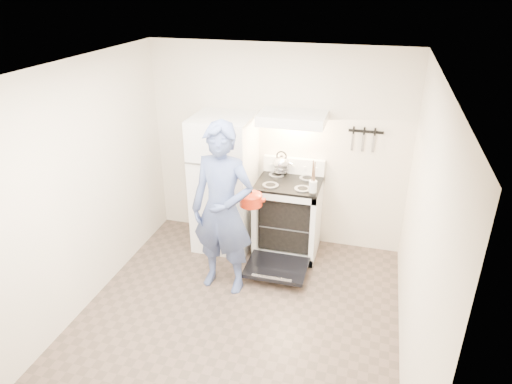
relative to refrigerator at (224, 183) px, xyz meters
The scene contains 15 objects.
floor 1.78m from the refrigerator, 68.20° to the right, with size 3.60×3.60×0.00m, color brown.
back_wall 0.79m from the refrigerator, 31.11° to the left, with size 3.20×0.02×2.50m, color beige.
refrigerator is the anchor object (origin of this frame).
stove_body 0.90m from the refrigerator, ahead, with size 0.76×0.65×0.92m, color white.
cooktop 0.81m from the refrigerator, ahead, with size 0.76×0.65×0.03m, color black.
backsplash 0.89m from the refrigerator, 20.94° to the left, with size 0.76×0.07×0.20m, color white.
oven_door 1.23m from the refrigerator, 35.13° to the right, with size 0.70×0.54×0.04m, color black.
oven_rack 0.91m from the refrigerator, ahead, with size 0.60×0.52×0.01m, color slate.
range_hood 1.19m from the refrigerator, ahead, with size 0.76×0.50×0.12m, color white.
knife_strip 1.81m from the refrigerator, 11.61° to the left, with size 0.40×0.02×0.03m, color black.
pizza_stone 0.85m from the refrigerator, ahead, with size 0.33×0.33×0.02m, color #816249.
tea_kettle 0.75m from the refrigerator, 20.29° to the left, with size 0.24×0.20×0.30m, color #BBBBC0, non-canonical shape.
utensil_jar 1.17m from the refrigerator, 11.75° to the right, with size 0.09×0.09×0.13m, color silver.
person 0.92m from the refrigerator, 72.06° to the right, with size 0.69×0.45×1.90m, color navy.
dutch_oven 0.80m from the refrigerator, 49.72° to the right, with size 0.32×0.25×0.22m, color #B8260D, non-canonical shape.
Camera 1 is at (1.15, -3.41, 3.17)m, focal length 32.00 mm.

